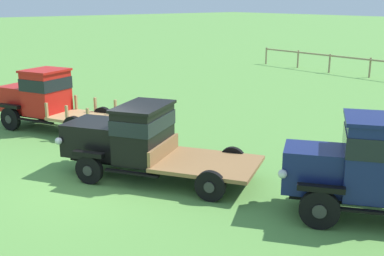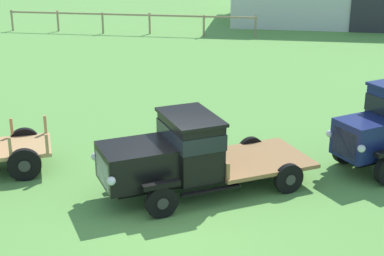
# 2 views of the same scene
# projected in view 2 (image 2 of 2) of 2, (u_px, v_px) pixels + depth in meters

# --- Properties ---
(ground_plane) EXTENTS (240.00, 240.00, 0.00)m
(ground_plane) POSITION_uv_depth(u_px,v_px,m) (171.00, 213.00, 13.64)
(ground_plane) COLOR #5B9342
(paddock_fence) EXTENTS (14.74, 0.53, 1.23)m
(paddock_fence) POSITION_uv_depth(u_px,v_px,m) (129.00, 19.00, 34.16)
(paddock_fence) COLOR #997F60
(paddock_fence) RESTS_ON ground
(vintage_truck_midrow_center) EXTENTS (5.58, 4.37, 2.00)m
(vintage_truck_midrow_center) POSITION_uv_depth(u_px,v_px,m) (182.00, 154.00, 14.31)
(vintage_truck_midrow_center) COLOR black
(vintage_truck_midrow_center) RESTS_ON ground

